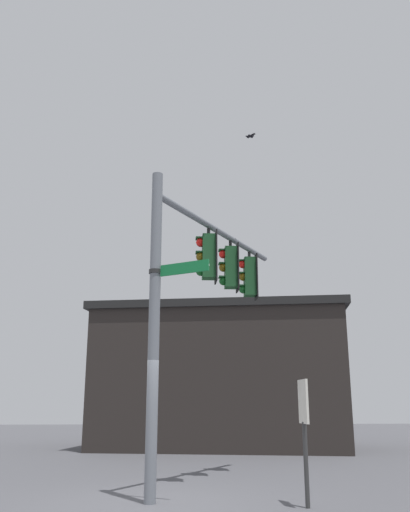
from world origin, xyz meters
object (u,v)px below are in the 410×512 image
traffic_light_mid_outer (249,277)px  traffic_light_mid_inner (230,267)px  street_name_sign (172,270)px  bird_flying (250,136)px  traffic_light_nearest_pole (208,257)px  historical_marker (304,422)px

traffic_light_mid_outer → traffic_light_mid_inner: bearing=148.0°
street_name_sign → bird_flying: (2.62, -2.01, 4.26)m
traffic_light_nearest_pole → traffic_light_mid_outer: (2.03, -1.27, 0.00)m
bird_flying → traffic_light_mid_inner: bearing=46.7°
traffic_light_mid_outer → historical_marker: (-4.52, -0.25, -3.65)m
traffic_light_mid_outer → street_name_sign: size_ratio=1.15×
historical_marker → traffic_light_nearest_pole: bearing=31.3°
traffic_light_nearest_pole → traffic_light_mid_inner: same height
traffic_light_nearest_pole → historical_marker: traffic_light_nearest_pole is taller
traffic_light_nearest_pole → bird_flying: bearing=-66.1°
traffic_light_mid_outer → street_name_sign: traffic_light_mid_outer is taller
traffic_light_nearest_pole → traffic_light_mid_inner: bearing=-32.0°
traffic_light_nearest_pole → traffic_light_mid_outer: bearing=-32.0°
historical_marker → bird_flying: bearing=6.7°
traffic_light_mid_inner → historical_marker: traffic_light_mid_inner is taller
traffic_light_mid_inner → street_name_sign: size_ratio=1.15×
street_name_sign → bird_flying: 5.39m
traffic_light_nearest_pole → bird_flying: bird_flying is taller
traffic_light_mid_outer → street_name_sign: (-4.14, 2.11, -0.84)m
traffic_light_mid_inner → bird_flying: bearing=-133.3°
traffic_light_mid_outer → historical_marker: 5.82m
traffic_light_nearest_pole → bird_flying: (0.52, -1.16, 3.42)m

